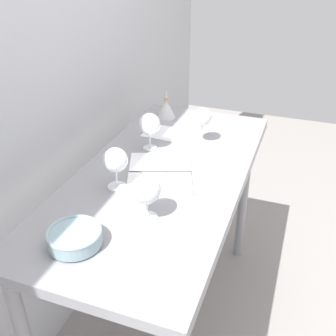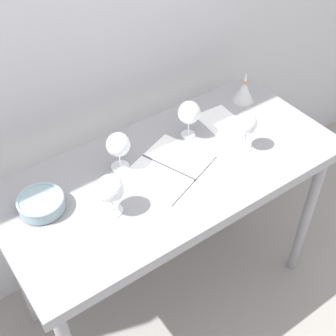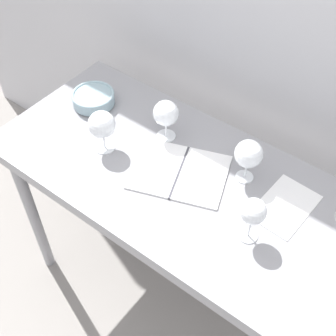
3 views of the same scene
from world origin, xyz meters
name	(u,v)px [view 1 (image 1 of 3)]	position (x,y,z in m)	size (l,w,h in m)	color
ground_plane	(163,321)	(0.00, 0.00, 0.00)	(6.00, 6.00, 0.00)	gray
back_wall	(44,63)	(0.00, 0.49, 1.30)	(3.80, 0.04, 2.60)	silver
steel_counter	(163,194)	(0.00, -0.01, 0.79)	(1.40, 0.65, 0.90)	gray
wine_glass_near_left	(146,190)	(-0.31, -0.07, 1.01)	(0.10, 0.10, 0.17)	white
wine_glass_far_right	(149,125)	(0.18, 0.12, 1.02)	(0.10, 0.10, 0.17)	white
wine_glass_near_right	(203,118)	(0.31, -0.08, 1.02)	(0.08, 0.08, 0.17)	white
wine_glass_far_left	(115,161)	(-0.16, 0.12, 1.01)	(0.10, 0.10, 0.16)	white
open_notebook	(160,172)	(-0.01, 0.00, 0.90)	(0.39, 0.35, 0.01)	white
tasting_sheet_upper	(169,134)	(0.35, 0.10, 0.90)	(0.16, 0.23, 0.00)	white
tasting_bowl	(75,237)	(-0.51, 0.09, 0.93)	(0.17, 0.17, 0.06)	beige
decanter_funnel	(166,108)	(0.54, 0.18, 0.95)	(0.10, 0.10, 0.15)	silver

